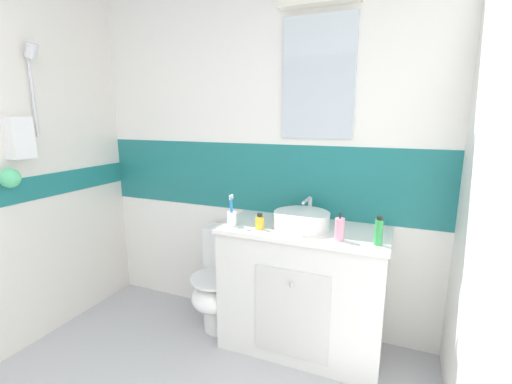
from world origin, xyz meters
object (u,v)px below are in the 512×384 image
at_px(sink_basin, 302,219).
at_px(deodorant_spray_can, 379,231).
at_px(toilet, 221,283).
at_px(soap_dispenser, 340,229).
at_px(toothbrush_cup, 232,217).
at_px(perfume_flask_small, 260,222).

distance_m(sink_basin, deodorant_spray_can, 0.49).
height_order(toilet, soap_dispenser, soap_dispenser).
relative_size(toothbrush_cup, perfume_flask_small, 2.05).
height_order(sink_basin, deodorant_spray_can, same).
bearing_deg(sink_basin, deodorant_spray_can, -16.27).
height_order(toothbrush_cup, deodorant_spray_can, toothbrush_cup).
distance_m(toilet, perfume_flask_small, 0.68).
distance_m(soap_dispenser, perfume_flask_small, 0.50).
xyz_separation_m(toilet, perfume_flask_small, (0.37, -0.15, 0.55)).
xyz_separation_m(toothbrush_cup, deodorant_spray_can, (0.90, -0.01, 0.02)).
distance_m(sink_basin, toothbrush_cup, 0.45).
bearing_deg(perfume_flask_small, deodorant_spray_can, -0.40).
bearing_deg(toothbrush_cup, toilet, 139.52).
bearing_deg(deodorant_spray_can, toothbrush_cup, 179.60).
relative_size(soap_dispenser, perfume_flask_small, 1.67).
relative_size(toilet, deodorant_spray_can, 4.51).
bearing_deg(perfume_flask_small, toilet, 158.08).
xyz_separation_m(sink_basin, toilet, (-0.60, 0.01, -0.56)).
bearing_deg(toothbrush_cup, sink_basin, 17.12).
height_order(toothbrush_cup, perfume_flask_small, toothbrush_cup).
bearing_deg(deodorant_spray_can, perfume_flask_small, 179.60).
distance_m(toothbrush_cup, deodorant_spray_can, 0.90).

